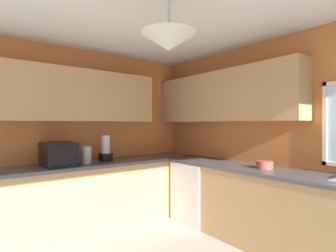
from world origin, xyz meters
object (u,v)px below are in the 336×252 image
Objects in this scene: dishwasher at (199,191)px; kettle at (86,155)px; microwave at (59,154)px; blender_appliance at (106,150)px; bowl at (265,165)px.

dishwasher is 3.88× the size of kettle.
blender_appliance reaches higher than microwave.
microwave is (-0.66, -1.80, 0.61)m from dishwasher.
kettle is (-0.64, -1.45, 0.58)m from dishwasher.
blender_appliance is (-1.71, -1.20, 0.12)m from bowl.
microwave is at bearing -90.00° from blender_appliance.
dishwasher is at bearing 66.19° from kettle.
microwave is at bearing -110.16° from dishwasher.
microwave is at bearing -93.30° from kettle.
blender_appliance is at bearing -119.49° from dishwasher.
bowl is (1.69, 1.48, -0.06)m from kettle.
microwave reaches higher than kettle.
dishwasher is 2.36× the size of blender_appliance.
blender_appliance reaches higher than kettle.
dishwasher is 1.69m from kettle.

